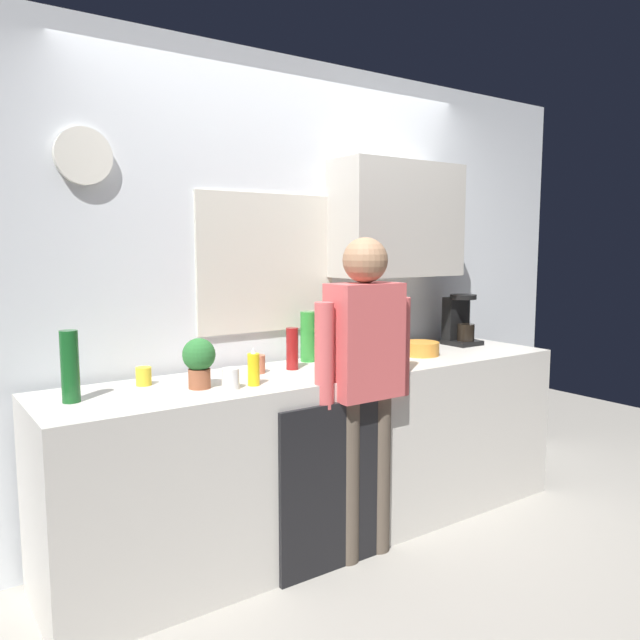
% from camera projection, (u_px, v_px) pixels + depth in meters
% --- Properties ---
extents(ground_plane, '(8.00, 8.00, 0.00)m').
position_uv_depth(ground_plane, '(363.00, 555.00, 3.14)').
color(ground_plane, '#9E998E').
extents(kitchen_counter, '(2.95, 0.64, 0.91)m').
position_uv_depth(kitchen_counter, '(328.00, 452.00, 3.33)').
color(kitchen_counter, beige).
rests_on(kitchen_counter, ground_plane).
extents(dishwasher_panel, '(0.56, 0.02, 0.82)m').
position_uv_depth(dishwasher_panel, '(330.00, 489.00, 2.94)').
color(dishwasher_panel, black).
rests_on(dishwasher_panel, ground_plane).
extents(back_wall_assembly, '(4.55, 0.42, 2.60)m').
position_uv_depth(back_wall_assembly, '(300.00, 280.00, 3.60)').
color(back_wall_assembly, silver).
rests_on(back_wall_assembly, ground_plane).
extents(coffee_maker, '(0.20, 0.20, 0.33)m').
position_uv_depth(coffee_maker, '(459.00, 322.00, 4.06)').
color(coffee_maker, black).
rests_on(coffee_maker, kitchen_counter).
extents(bottle_olive_oil, '(0.06, 0.06, 0.25)m').
position_uv_depth(bottle_olive_oil, '(361.00, 336.00, 3.57)').
color(bottle_olive_oil, olive).
rests_on(bottle_olive_oil, kitchen_counter).
extents(bottle_clear_soda, '(0.09, 0.09, 0.28)m').
position_uv_depth(bottle_clear_soda, '(308.00, 337.00, 3.46)').
color(bottle_clear_soda, '#2D8C33').
rests_on(bottle_clear_soda, kitchen_counter).
extents(bottle_green_wine, '(0.07, 0.07, 0.30)m').
position_uv_depth(bottle_green_wine, '(70.00, 366.00, 2.55)').
color(bottle_green_wine, '#195923').
rests_on(bottle_green_wine, kitchen_counter).
extents(bottle_red_vinegar, '(0.06, 0.06, 0.22)m').
position_uv_depth(bottle_red_vinegar, '(292.00, 349.00, 3.23)').
color(bottle_red_vinegar, maroon).
rests_on(bottle_red_vinegar, kitchen_counter).
extents(cup_terracotta_mug, '(0.08, 0.08, 0.09)m').
position_uv_depth(cup_terracotta_mug, '(257.00, 364.00, 3.15)').
color(cup_terracotta_mug, '#B26647').
rests_on(cup_terracotta_mug, kitchen_counter).
extents(cup_yellow_cup, '(0.07, 0.07, 0.08)m').
position_uv_depth(cup_yellow_cup, '(144.00, 376.00, 2.87)').
color(cup_yellow_cup, yellow).
rests_on(cup_yellow_cup, kitchen_counter).
extents(cup_white_mug, '(0.08, 0.08, 0.10)m').
position_uv_depth(cup_white_mug, '(231.00, 379.00, 2.79)').
color(cup_white_mug, white).
rests_on(cup_white_mug, kitchen_counter).
extents(mixing_bowl, '(0.22, 0.22, 0.08)m').
position_uv_depth(mixing_bowl, '(420.00, 349.00, 3.66)').
color(mixing_bowl, orange).
rests_on(mixing_bowl, kitchen_counter).
extents(potted_plant, '(0.15, 0.15, 0.23)m').
position_uv_depth(potted_plant, '(199.00, 360.00, 2.80)').
color(potted_plant, '#9E5638').
rests_on(potted_plant, kitchen_counter).
extents(dish_soap, '(0.06, 0.06, 0.18)m').
position_uv_depth(dish_soap, '(254.00, 369.00, 2.86)').
color(dish_soap, yellow).
rests_on(dish_soap, kitchen_counter).
extents(storage_canister, '(0.14, 0.14, 0.17)m').
position_uv_depth(storage_canister, '(384.00, 344.00, 3.54)').
color(storage_canister, silver).
rests_on(storage_canister, kitchen_counter).
extents(person_at_sink, '(0.57, 0.22, 1.60)m').
position_uv_depth(person_at_sink, '(364.00, 371.00, 3.03)').
color(person_at_sink, brown).
rests_on(person_at_sink, ground_plane).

